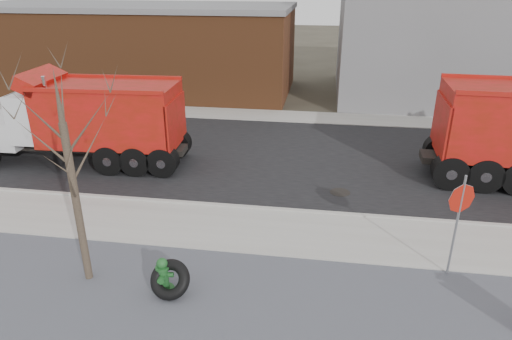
% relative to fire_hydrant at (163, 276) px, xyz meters
% --- Properties ---
extents(ground, '(120.00, 120.00, 0.00)m').
position_rel_fire_hydrant_xyz_m(ground, '(1.21, 2.78, -0.41)').
color(ground, '#383328').
rests_on(ground, ground).
extents(gravel_verge, '(60.00, 5.00, 0.03)m').
position_rel_fire_hydrant_xyz_m(gravel_verge, '(1.21, -0.72, -0.40)').
color(gravel_verge, slate).
rests_on(gravel_verge, ground).
extents(sidewalk, '(60.00, 2.50, 0.06)m').
position_rel_fire_hydrant_xyz_m(sidewalk, '(1.21, 3.03, -0.38)').
color(sidewalk, '#9E9B93').
rests_on(sidewalk, ground).
extents(curb, '(60.00, 0.15, 0.11)m').
position_rel_fire_hydrant_xyz_m(curb, '(1.21, 4.33, -0.36)').
color(curb, '#9E9B93').
rests_on(curb, ground).
extents(road, '(60.00, 9.40, 0.02)m').
position_rel_fire_hydrant_xyz_m(road, '(1.21, 9.08, -0.40)').
color(road, black).
rests_on(road, ground).
extents(far_sidewalk, '(60.00, 2.00, 0.06)m').
position_rel_fire_hydrant_xyz_m(far_sidewalk, '(1.21, 14.78, -0.38)').
color(far_sidewalk, '#9E9B93').
rests_on(far_sidewalk, ground).
extents(building_grey, '(12.00, 10.00, 8.00)m').
position_rel_fire_hydrant_xyz_m(building_grey, '(10.21, 20.78, 3.59)').
color(building_grey, slate).
rests_on(building_grey, ground).
extents(building_brick, '(20.20, 8.20, 5.30)m').
position_rel_fire_hydrant_xyz_m(building_brick, '(-8.79, 19.78, 2.24)').
color(building_brick, brown).
rests_on(building_brick, ground).
extents(bare_tree, '(3.20, 3.20, 5.20)m').
position_rel_fire_hydrant_xyz_m(bare_tree, '(-1.99, 0.18, 2.88)').
color(bare_tree, '#382D23').
rests_on(bare_tree, ground).
extents(fire_hydrant, '(0.51, 0.50, 0.90)m').
position_rel_fire_hydrant_xyz_m(fire_hydrant, '(0.00, 0.00, 0.00)').
color(fire_hydrant, '#246030').
rests_on(fire_hydrant, ground).
extents(truck_tire, '(1.01, 0.90, 0.88)m').
position_rel_fire_hydrant_xyz_m(truck_tire, '(0.21, -0.11, 0.00)').
color(truck_tire, black).
rests_on(truck_tire, ground).
extents(stop_sign, '(0.67, 0.36, 2.71)m').
position_rel_fire_hydrant_xyz_m(stop_sign, '(6.77, 1.68, 1.44)').
color(stop_sign, gray).
rests_on(stop_sign, ground).
extents(dump_truck_red_b, '(8.59, 2.83, 3.61)m').
position_rel_fire_hydrant_xyz_m(dump_truck_red_b, '(-5.62, 7.25, 1.42)').
color(dump_truck_red_b, black).
rests_on(dump_truck_red_b, ground).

